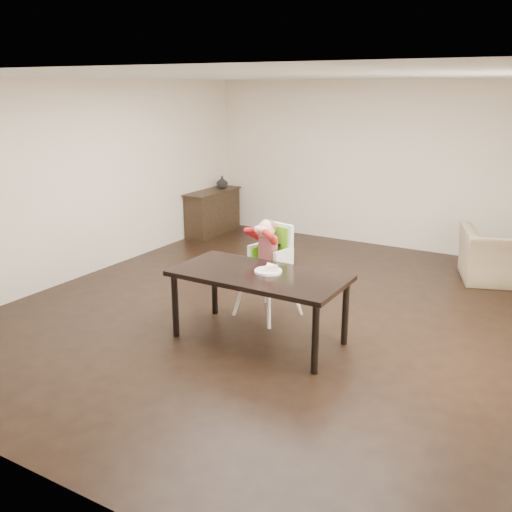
{
  "coord_description": "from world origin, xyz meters",
  "views": [
    {
      "loc": [
        3.03,
        -5.64,
        2.61
      ],
      "look_at": [
        0.02,
        -0.51,
        0.82
      ],
      "focal_mm": 40.0,
      "sensor_mm": 36.0,
      "label": 1
    }
  ],
  "objects_px": {
    "dining_table": "(259,280)",
    "sideboard": "(213,212)",
    "armchair": "(507,247)",
    "high_chair": "(269,248)"
  },
  "relations": [
    {
      "from": "armchair",
      "to": "sideboard",
      "type": "relative_size",
      "value": 0.9
    },
    {
      "from": "dining_table",
      "to": "sideboard",
      "type": "xyz_separation_m",
      "value": [
        -3.02,
        3.52,
        -0.27
      ]
    },
    {
      "from": "dining_table",
      "to": "armchair",
      "type": "xyz_separation_m",
      "value": [
        1.96,
        3.32,
        -0.17
      ]
    },
    {
      "from": "high_chair",
      "to": "armchair",
      "type": "bearing_deg",
      "value": 63.29
    },
    {
      "from": "sideboard",
      "to": "armchair",
      "type": "bearing_deg",
      "value": -2.25
    },
    {
      "from": "dining_table",
      "to": "high_chair",
      "type": "xyz_separation_m",
      "value": [
        -0.25,
        0.67,
        0.14
      ]
    },
    {
      "from": "high_chair",
      "to": "armchair",
      "type": "relative_size",
      "value": 1.01
    },
    {
      "from": "dining_table",
      "to": "armchair",
      "type": "bearing_deg",
      "value": 59.41
    },
    {
      "from": "armchair",
      "to": "sideboard",
      "type": "height_order",
      "value": "armchair"
    },
    {
      "from": "high_chair",
      "to": "sideboard",
      "type": "bearing_deg",
      "value": 147.36
    }
  ]
}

